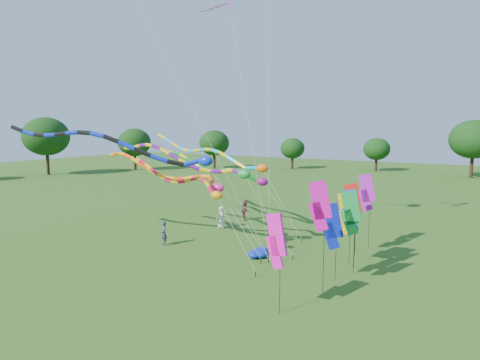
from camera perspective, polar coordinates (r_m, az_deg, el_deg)
The scene contains 21 objects.
ground at distance 21.78m, azimuth -6.64°, elevation -13.86°, with size 160.00×160.00×0.00m, color #2D5817.
tree_ring at distance 16.22m, azimuth 0.73°, elevation -0.96°, with size 120.67×117.78×9.50m.
tube_kite_red at distance 25.49m, azimuth -7.53°, elevation -0.25°, with size 11.01×2.87×6.25m.
tube_kite_orange at distance 27.37m, azimuth -9.35°, elevation 0.89°, with size 13.59×1.54×6.64m.
tube_kite_purple at distance 27.85m, azimuth -6.90°, elevation 2.66°, with size 14.84×1.42×7.33m.
tube_kite_blue at distance 26.25m, azimuth -16.51°, elevation 4.61°, with size 17.66×4.16×8.63m.
tube_kite_cyan at distance 32.44m, azimuth -3.47°, elevation 3.54°, with size 15.61×3.68×7.82m.
tube_kite_green at distance 32.18m, azimuth -2.17°, elevation 1.32°, with size 13.07×1.83×6.43m.
delta_kite_high_c at distance 29.05m, azimuth -1.59°, elevation 24.11°, with size 7.18×4.41×17.21m.
banner_pole_blue_a at distance 21.23m, azimuth 12.93°, elevation -6.45°, with size 1.14×0.39×4.12m.
banner_pole_magenta_a at distance 17.21m, azimuth 5.14°, elevation -8.69°, with size 1.14×0.40×4.39m.
banner_pole_violet at distance 27.35m, azimuth 17.55°, elevation -1.72°, with size 1.16×0.16×4.96m.
banner_pole_green at distance 22.33m, azimuth 15.46°, elevation -4.57°, with size 1.10×0.54×4.61m.
banner_pole_blue_b at distance 23.39m, azimuth 15.55°, elevation -4.24°, with size 1.16×0.11×4.53m.
banner_pole_magenta_b at distance 19.25m, azimuth 11.27°, elevation -3.72°, with size 1.14×0.37×5.49m.
banner_pole_red at distance 25.71m, azimuth 15.70°, elevation -3.13°, with size 1.15×0.32×4.56m.
banner_pole_orange at distance 23.83m, azimuth 14.89°, elevation -4.61°, with size 1.16×0.14×4.28m.
blue_nylon_heap at distance 25.29m, azimuth 2.57°, elevation -10.25°, with size 1.47×1.44×0.47m.
person_a at distance 31.75m, azimuth -2.69°, elevation -5.34°, with size 0.84×0.54×1.71m, color silver.
person_b at distance 27.72m, azimuth -10.79°, elevation -7.45°, with size 0.60×0.39×1.65m, color #393D51.
person_c at distance 34.37m, azimuth 0.77°, elevation -4.38°, with size 0.81×0.63×1.67m, color #7E2E45.
Camera 1 is at (12.28, -16.14, 7.93)m, focal length 30.00 mm.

